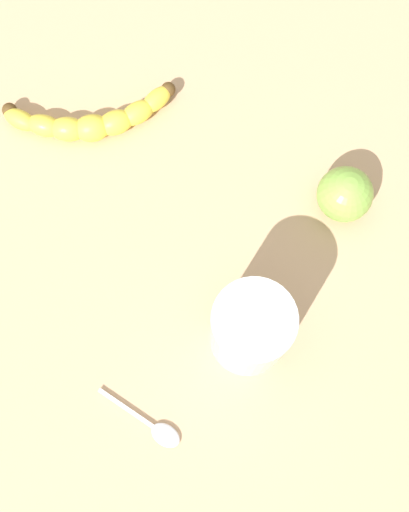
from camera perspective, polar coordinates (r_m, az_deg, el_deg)
The scene contains 5 objects.
wooden_tabletop at distance 86.84cm, azimuth -4.67°, elevation 1.52°, with size 120.00×120.00×3.00cm, color tan.
banana at distance 90.31cm, azimuth -9.47°, elevation 11.16°, with size 15.49×18.29×3.51cm.
smoothie_glass at distance 76.57cm, azimuth 3.88°, elevation -6.21°, with size 9.05×9.05×12.61cm.
green_apple_fruit at distance 84.93cm, azimuth 11.67°, elevation 5.08°, with size 6.90×6.90×6.90cm, color #84B747.
teaspoon at distance 80.96cm, azimuth -3.69°, elevation -14.48°, with size 11.29×3.12×0.80cm.
Camera 1 is at (22.34, -14.31, 84.19)cm, focal length 47.79 mm.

